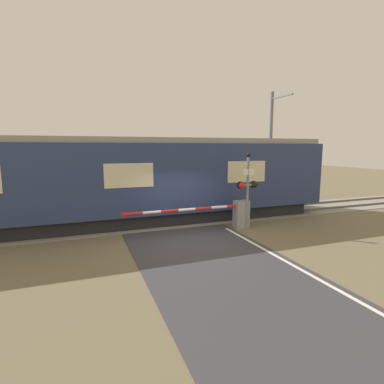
% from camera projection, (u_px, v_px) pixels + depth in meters
% --- Properties ---
extents(ground_plane, '(80.00, 80.00, 0.00)m').
position_uv_depth(ground_plane, '(190.00, 241.00, 11.07)').
color(ground_plane, '#6B6047').
extents(track_bed, '(36.00, 3.20, 0.13)m').
position_uv_depth(track_bed, '(166.00, 220.00, 14.10)').
color(track_bed, gray).
rests_on(track_bed, ground_plane).
extents(train, '(19.34, 2.86, 3.84)m').
position_uv_depth(train, '(124.00, 181.00, 13.17)').
color(train, black).
rests_on(train, ground_plane).
extents(crossing_barrier, '(5.36, 0.44, 1.17)m').
position_uv_depth(crossing_barrier, '(233.00, 213.00, 12.66)').
color(crossing_barrier, gray).
rests_on(crossing_barrier, ground_plane).
extents(signal_post, '(0.94, 0.26, 3.21)m').
position_uv_depth(signal_post, '(248.00, 186.00, 12.46)').
color(signal_post, gray).
rests_on(signal_post, ground_plane).
extents(catenary_pole, '(0.20, 1.90, 6.61)m').
position_uv_depth(catenary_pole, '(271.00, 147.00, 17.80)').
color(catenary_pole, slate).
rests_on(catenary_pole, ground_plane).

